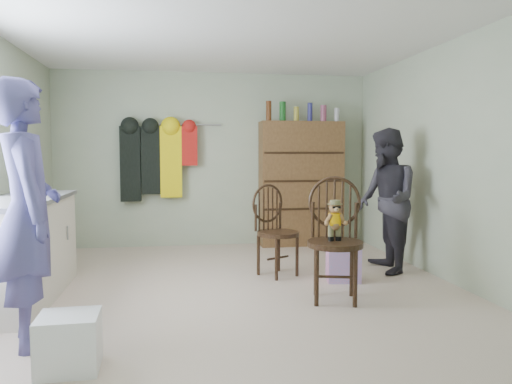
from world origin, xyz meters
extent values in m
plane|color=beige|center=(0.00, 0.00, 0.00)|extent=(5.00, 5.00, 0.00)
plane|color=#B2BD9E|center=(0.00, 2.50, 1.25)|extent=(4.50, 0.00, 4.50)
plane|color=#B2BD9E|center=(2.25, 0.00, 1.25)|extent=(0.00, 5.00, 5.00)
plane|color=white|center=(0.00, 0.00, 2.50)|extent=(5.00, 5.00, 0.00)
cube|color=silver|center=(-1.95, 0.00, 0.45)|extent=(0.60, 1.80, 0.90)
cube|color=slate|center=(-1.95, 0.00, 0.92)|extent=(0.64, 1.86, 0.04)
cylinder|color=#99999E|center=(-1.64, -0.45, 0.54)|extent=(0.02, 0.02, 0.14)
cylinder|color=#99999E|center=(-1.64, 0.45, 0.54)|extent=(0.02, 0.02, 0.14)
cube|color=white|center=(-1.22, -1.63, 0.17)|extent=(0.38, 0.36, 0.35)
cylinder|color=#3A2414|center=(0.86, -0.50, 0.53)|extent=(0.61, 0.61, 0.05)
cylinder|color=#3A2414|center=(0.66, -0.62, 0.25)|extent=(0.04, 0.04, 0.50)
cylinder|color=#3A2414|center=(0.98, -0.70, 0.25)|extent=(0.04, 0.04, 0.50)
cylinder|color=#3A2414|center=(0.75, -0.28, 0.25)|extent=(0.04, 0.04, 0.50)
cylinder|color=#3A2414|center=(1.07, -0.37, 0.25)|extent=(0.04, 0.04, 0.50)
torus|color=#3A2414|center=(0.91, -0.30, 0.89)|extent=(0.48, 0.16, 0.49)
cylinder|color=#3A2414|center=(0.72, -0.26, 0.72)|extent=(0.03, 0.03, 0.33)
cylinder|color=#3A2414|center=(1.11, -0.37, 0.72)|extent=(0.03, 0.03, 0.33)
cylinder|color=#F9AF07|center=(0.86, -0.48, 0.75)|extent=(0.12, 0.12, 0.11)
cylinder|color=#475128|center=(0.86, -0.48, 0.64)|extent=(0.07, 0.07, 0.17)
sphere|color=#9E7042|center=(0.86, -0.48, 0.85)|extent=(0.10, 0.10, 0.10)
cylinder|color=#475128|center=(0.86, -0.48, 0.90)|extent=(0.09, 0.09, 0.04)
cube|color=black|center=(0.86, -0.52, 0.86)|extent=(0.08, 0.01, 0.02)
cylinder|color=#3A2414|center=(0.54, 0.51, 0.47)|extent=(0.61, 0.61, 0.04)
cylinder|color=#3A2414|center=(0.49, 0.31, 0.22)|extent=(0.04, 0.04, 0.44)
cylinder|color=#3A2414|center=(0.74, 0.46, 0.22)|extent=(0.04, 0.04, 0.44)
cylinder|color=#3A2414|center=(0.34, 0.58, 0.22)|extent=(0.04, 0.04, 0.44)
cylinder|color=#3A2414|center=(0.59, 0.72, 0.22)|extent=(0.04, 0.04, 0.44)
torus|color=#3A2414|center=(0.46, 0.67, 0.79)|extent=(0.39, 0.24, 0.43)
cylinder|color=#3A2414|center=(0.31, 0.57, 0.64)|extent=(0.03, 0.03, 0.30)
cylinder|color=#3A2414|center=(0.62, 0.75, 0.64)|extent=(0.03, 0.03, 0.30)
cube|color=pink|center=(1.17, 0.17, 0.18)|extent=(0.38, 0.31, 0.36)
imported|color=#514D8D|center=(-1.57, -1.14, 0.93)|extent=(0.65, 0.79, 1.85)
imported|color=#2D2B33|center=(1.77, 0.49, 0.81)|extent=(0.69, 0.85, 1.63)
cube|color=brown|center=(1.25, 2.30, 0.90)|extent=(1.20, 0.38, 1.80)
cube|color=#3A2414|center=(1.25, 2.11, 0.55)|extent=(1.16, 0.02, 0.03)
cube|color=#3A2414|center=(1.25, 2.11, 0.95)|extent=(1.16, 0.02, 0.03)
cube|color=#3A2414|center=(1.25, 2.11, 1.35)|extent=(1.16, 0.02, 0.03)
cylinder|color=#592D14|center=(0.75, 2.20, 1.94)|extent=(0.08, 0.08, 0.28)
cylinder|color=#19591E|center=(0.95, 2.20, 1.94)|extent=(0.09, 0.09, 0.27)
cylinder|color=#A59933|center=(1.15, 2.20, 1.90)|extent=(0.08, 0.08, 0.20)
cylinder|color=navy|center=(1.35, 2.20, 1.93)|extent=(0.07, 0.07, 0.26)
cylinder|color=#8C3F59|center=(1.55, 2.20, 1.91)|extent=(0.09, 0.09, 0.23)
cylinder|color=#B2B2B7|center=(1.75, 2.20, 1.90)|extent=(0.07, 0.07, 0.19)
cylinder|color=#99999E|center=(-0.40, 2.44, 1.75)|extent=(1.00, 0.02, 0.02)
cube|color=black|center=(-1.18, 2.38, 1.19)|extent=(0.28, 0.10, 1.05)
cube|color=black|center=(-0.90, 2.38, 1.25)|extent=(0.26, 0.10, 0.95)
cube|color=yellow|center=(-0.62, 2.38, 1.22)|extent=(0.30, 0.10, 1.00)
cube|color=red|center=(-0.36, 2.38, 1.44)|extent=(0.22, 0.10, 0.55)
camera|label=1|loc=(-0.54, -4.78, 1.34)|focal=35.00mm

